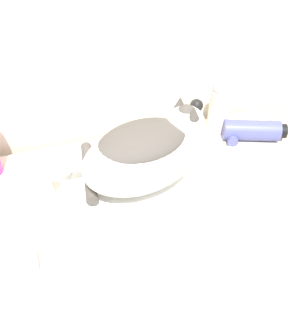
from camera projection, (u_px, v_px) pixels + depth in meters
wall_back at (114, 29)px, 0.96m from camera, size 8.00×0.05×2.40m
vanity_counter at (147, 278)px, 1.24m from camera, size 0.96×0.50×0.89m
sink_basin at (143, 187)px, 0.90m from camera, size 0.41×0.41×0.05m
cat at (146, 151)px, 0.83m from camera, size 0.34×0.29×0.19m
faucet at (48, 180)px, 0.88m from camera, size 0.13×0.06×0.12m
deodorant_stick at (195, 117)px, 1.09m from camera, size 0.04×0.04×0.12m
lotion_bottle_white at (220, 106)px, 1.09m from camera, size 0.06×0.06×0.18m
cream_tube at (284, 217)px, 0.85m from camera, size 0.17×0.04×0.04m
hair_dryer at (250, 131)px, 1.09m from camera, size 0.19×0.13×0.06m
soap_bar at (18, 264)px, 0.75m from camera, size 0.08×0.05×0.02m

